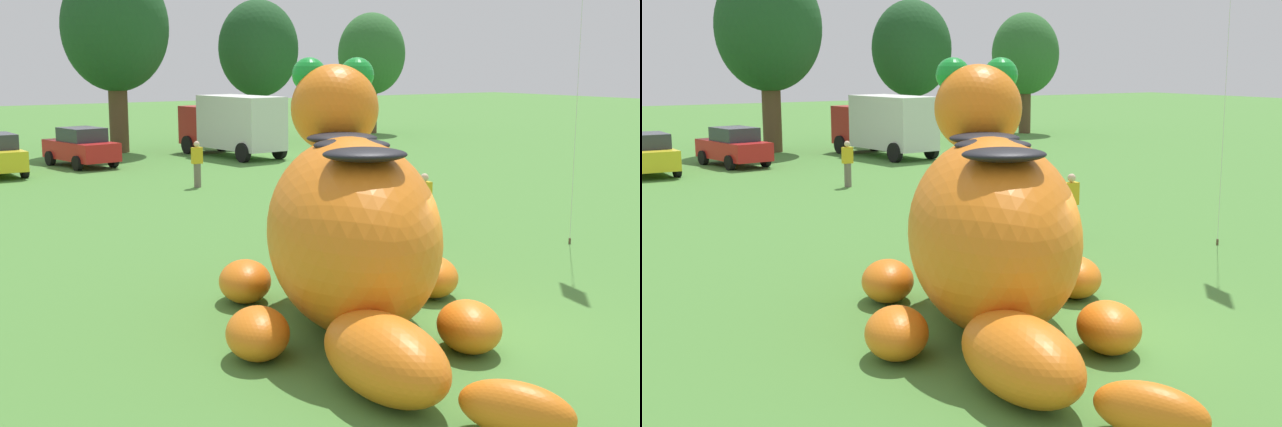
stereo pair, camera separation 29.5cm
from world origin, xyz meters
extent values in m
plane|color=#4C8438|center=(0.00, 0.00, 0.00)|extent=(160.00, 160.00, 0.00)
ellipsoid|color=orange|center=(-1.26, 1.14, 1.67)|extent=(5.36, 6.63, 3.33)
ellipsoid|color=orange|center=(-0.10, 3.38, 3.69)|extent=(2.45, 2.53, 1.76)
sphere|color=green|center=(-0.40, 3.84, 4.35)|extent=(0.70, 0.70, 0.70)
sphere|color=green|center=(0.46, 3.39, 4.35)|extent=(0.70, 0.70, 0.70)
ellipsoid|color=black|center=(-0.64, 2.33, 3.20)|extent=(1.68, 1.56, 0.22)
ellipsoid|color=black|center=(-1.26, 1.14, 3.20)|extent=(1.68, 1.56, 0.22)
ellipsoid|color=black|center=(-1.94, -0.17, 3.20)|extent=(1.68, 1.56, 0.22)
ellipsoid|color=orange|center=(-2.15, 3.44, 0.41)|extent=(1.56, 1.74, 0.82)
ellipsoid|color=orange|center=(1.14, 1.74, 0.41)|extent=(1.56, 1.74, 0.82)
ellipsoid|color=orange|center=(-3.52, 0.48, 0.41)|extent=(1.56, 1.74, 0.82)
ellipsoid|color=orange|center=(-0.49, -1.09, 0.41)|extent=(1.56, 1.74, 0.82)
ellipsoid|color=orange|center=(-2.83, -1.88, 0.58)|extent=(1.66, 2.82, 1.17)
ellipsoid|color=orange|center=(-2.23, -3.81, 0.36)|extent=(1.28, 1.69, 0.71)
cylinder|color=black|center=(-1.06, 26.53, 0.32)|extent=(0.25, 0.64, 0.64)
cylinder|color=black|center=(-1.04, 23.99, 0.32)|extent=(0.25, 0.64, 0.64)
cube|color=red|center=(2.05, 26.40, 0.72)|extent=(2.36, 4.33, 0.80)
cube|color=#2D333D|center=(2.08, 26.26, 1.42)|extent=(1.80, 2.19, 0.60)
cylinder|color=black|center=(1.00, 27.51, 0.32)|extent=(0.34, 0.67, 0.64)
cylinder|color=black|center=(2.68, 27.80, 0.32)|extent=(0.34, 0.67, 0.64)
cylinder|color=black|center=(1.43, 25.01, 0.32)|extent=(0.34, 0.67, 0.64)
cylinder|color=black|center=(3.10, 25.29, 0.32)|extent=(0.34, 0.67, 0.64)
cube|color=#B2231E|center=(9.17, 28.69, 1.40)|extent=(2.21, 2.03, 1.90)
cube|color=silver|center=(9.56, 25.51, 1.70)|extent=(2.65, 4.82, 2.50)
cylinder|color=black|center=(8.18, 28.56, 0.45)|extent=(0.39, 0.93, 0.90)
cylinder|color=black|center=(10.16, 28.81, 0.45)|extent=(0.39, 0.93, 0.90)
cylinder|color=black|center=(8.72, 23.78, 0.45)|extent=(0.39, 0.93, 0.90)
cylinder|color=black|center=(10.80, 24.04, 0.45)|extent=(0.39, 0.93, 0.90)
cylinder|color=brown|center=(5.56, 31.13, 1.66)|extent=(0.95, 0.95, 3.32)
ellipsoid|color=#1E4C23|center=(5.56, 31.13, 6.25)|extent=(5.31, 5.31, 6.38)
cylinder|color=brown|center=(14.09, 31.82, 1.40)|extent=(0.80, 0.80, 2.80)
ellipsoid|color=#1E4C23|center=(14.09, 31.82, 5.26)|extent=(4.48, 4.48, 5.38)
cylinder|color=brown|center=(23.24, 33.54, 1.33)|extent=(0.76, 0.76, 2.67)
ellipsoid|color=#2D662D|center=(23.24, 33.54, 5.02)|extent=(4.27, 4.27, 5.12)
cylinder|color=#2D334C|center=(7.83, 12.96, 0.44)|extent=(0.26, 0.26, 0.88)
cube|color=gold|center=(7.83, 12.96, 1.18)|extent=(0.38, 0.22, 0.60)
sphere|color=tan|center=(7.83, 12.96, 1.60)|extent=(0.22, 0.22, 0.22)
cylinder|color=#2D334C|center=(4.74, 6.28, 0.44)|extent=(0.26, 0.26, 0.88)
cube|color=gold|center=(4.74, 6.28, 1.18)|extent=(0.38, 0.22, 0.60)
sphere|color=beige|center=(4.74, 6.28, 1.60)|extent=(0.22, 0.22, 0.22)
cylinder|color=#726656|center=(0.12, 4.87, 0.44)|extent=(0.26, 0.26, 0.88)
cube|color=red|center=(0.12, 4.87, 1.18)|extent=(0.38, 0.22, 0.60)
sphere|color=beige|center=(0.12, 4.87, 1.60)|extent=(0.22, 0.22, 0.22)
cylinder|color=#726656|center=(3.63, 17.85, 0.44)|extent=(0.26, 0.26, 0.88)
cube|color=gold|center=(3.63, 17.85, 1.18)|extent=(0.38, 0.22, 0.60)
sphere|color=beige|center=(3.63, 17.85, 1.60)|extent=(0.22, 0.22, 0.22)
cylinder|color=brown|center=(7.33, 3.57, 0.07)|extent=(0.06, 0.06, 0.15)
cylinder|color=silver|center=(7.33, 3.57, 4.89)|extent=(0.01, 0.01, 9.49)
camera|label=1|loc=(-9.81, -10.91, 4.66)|focal=48.23mm
camera|label=2|loc=(-9.57, -11.07, 4.66)|focal=48.23mm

